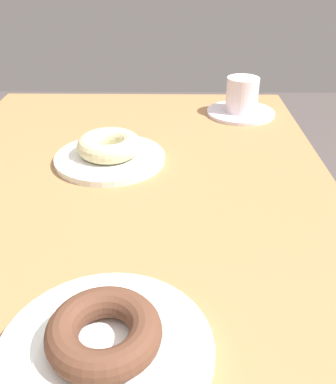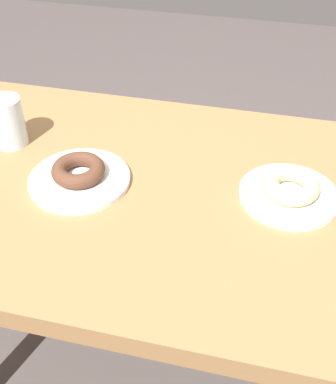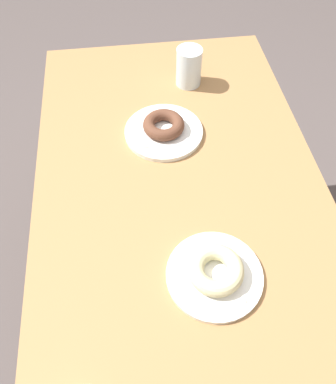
{
  "view_description": "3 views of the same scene",
  "coord_description": "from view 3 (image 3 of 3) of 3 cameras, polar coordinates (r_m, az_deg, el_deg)",
  "views": [
    {
      "loc": [
        -0.47,
        -0.08,
        1.08
      ],
      "look_at": [
        0.07,
        -0.07,
        0.77
      ],
      "focal_mm": 40.34,
      "sensor_mm": 36.0,
      "label": 1
    },
    {
      "loc": [
        0.17,
        -0.75,
        1.37
      ],
      "look_at": [
        0.0,
        -0.05,
        0.77
      ],
      "focal_mm": 45.57,
      "sensor_mm": 36.0,
      "label": 2
    },
    {
      "loc": [
        0.55,
        -0.11,
        1.48
      ],
      "look_at": [
        0.04,
        -0.04,
        0.78
      ],
      "focal_mm": 36.09,
      "sensor_mm": 36.0,
      "label": 3
    }
  ],
  "objects": [
    {
      "name": "ground_plane",
      "position": [
        1.58,
        1.21,
        -15.89
      ],
      "size": [
        6.0,
        6.0,
        0.0
      ],
      "primitive_type": "plane",
      "color": "#534947"
    },
    {
      "name": "donut_chocolate_ring",
      "position": [
        1.03,
        -0.65,
        9.89
      ],
      "size": [
        0.11,
        0.11,
        0.03
      ],
      "primitive_type": "torus",
      "color": "brown",
      "rests_on": "napkin_chocolate_ring"
    },
    {
      "name": "napkin_chocolate_ring",
      "position": [
        1.05,
        -0.64,
        9.2
      ],
      "size": [
        0.13,
        0.13,
        0.0
      ],
      "primitive_type": "cube",
      "rotation": [
        0.0,
        0.0,
        -0.06
      ],
      "color": "white",
      "rests_on": "plate_chocolate_ring"
    },
    {
      "name": "napkin_sugar_ring",
      "position": [
        0.81,
        6.91,
        -11.88
      ],
      "size": [
        0.14,
        0.14,
        0.0
      ],
      "primitive_type": "cube",
      "rotation": [
        0.0,
        0.0,
        -0.18
      ],
      "color": "white",
      "rests_on": "plate_sugar_ring"
    },
    {
      "name": "plate_chocolate_ring",
      "position": [
        1.05,
        -0.63,
        8.89
      ],
      "size": [
        0.21,
        0.21,
        0.01
      ],
      "primitive_type": "cylinder",
      "color": "white",
      "rests_on": "table"
    },
    {
      "name": "plate_sugar_ring",
      "position": [
        0.81,
        6.86,
        -12.09
      ],
      "size": [
        0.2,
        0.2,
        0.01
      ],
      "primitive_type": "cylinder",
      "color": "white",
      "rests_on": "table"
    },
    {
      "name": "water_glass",
      "position": [
        1.19,
        3.1,
        17.97
      ],
      "size": [
        0.07,
        0.07,
        0.11
      ],
      "primitive_type": "cylinder",
      "color": "silver",
      "rests_on": "table"
    },
    {
      "name": "donut_sugar_ring",
      "position": [
        0.79,
        7.04,
        -11.32
      ],
      "size": [
        0.11,
        0.11,
        0.03
      ],
      "primitive_type": "torus",
      "color": "beige",
      "rests_on": "napkin_sugar_ring"
    },
    {
      "name": "table",
      "position": [
        1.01,
        1.83,
        -2.8
      ],
      "size": [
        1.25,
        0.71,
        0.73
      ],
      "color": "#9E7245",
      "rests_on": "ground_plane"
    }
  ]
}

